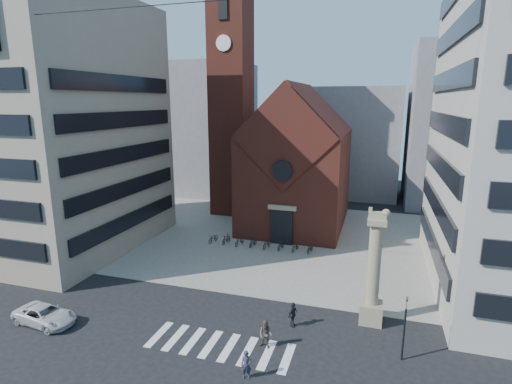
% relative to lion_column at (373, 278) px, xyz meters
% --- Properties ---
extents(ground, '(120.00, 120.00, 0.00)m').
position_rel_lion_column_xyz_m(ground, '(-10.01, -3.00, -3.46)').
color(ground, black).
rests_on(ground, ground).
extents(piazza, '(46.00, 30.00, 0.05)m').
position_rel_lion_column_xyz_m(piazza, '(-10.01, 16.00, -3.43)').
color(piazza, '#9B968D').
rests_on(piazza, ground).
extents(zebra_crossing, '(10.20, 3.20, 0.01)m').
position_rel_lion_column_xyz_m(zebra_crossing, '(-9.46, -6.00, -3.45)').
color(zebra_crossing, white).
rests_on(zebra_crossing, ground).
extents(church, '(12.00, 16.65, 18.00)m').
position_rel_lion_column_xyz_m(church, '(-10.01, 22.04, 4.53)').
color(church, maroon).
rests_on(church, ground).
extents(campanile, '(5.50, 5.50, 31.20)m').
position_rel_lion_column_xyz_m(campanile, '(-20.01, 25.00, 12.28)').
color(campanile, maroon).
rests_on(campanile, ground).
extents(building_left, '(18.00, 20.00, 26.00)m').
position_rel_lion_column_xyz_m(building_left, '(-34.01, 7.00, 9.54)').
color(building_left, gray).
rests_on(building_left, ground).
extents(bg_block_left, '(16.00, 14.00, 22.00)m').
position_rel_lion_column_xyz_m(bg_block_left, '(-30.01, 37.00, 7.54)').
color(bg_block_left, gray).
rests_on(bg_block_left, ground).
extents(bg_block_mid, '(14.00, 12.00, 18.00)m').
position_rel_lion_column_xyz_m(bg_block_mid, '(-4.01, 42.00, 5.54)').
color(bg_block_mid, gray).
rests_on(bg_block_mid, ground).
extents(bg_block_right, '(16.00, 14.00, 24.00)m').
position_rel_lion_column_xyz_m(bg_block_right, '(11.99, 39.00, 8.54)').
color(bg_block_right, gray).
rests_on(bg_block_right, ground).
extents(lion_column, '(1.63, 1.60, 8.68)m').
position_rel_lion_column_xyz_m(lion_column, '(0.00, 0.00, 0.00)').
color(lion_column, gray).
rests_on(lion_column, ground).
extents(traffic_light, '(0.13, 0.16, 4.30)m').
position_rel_lion_column_xyz_m(traffic_light, '(1.99, -4.00, -1.17)').
color(traffic_light, black).
rests_on(traffic_light, ground).
extents(white_car, '(4.94, 2.64, 1.32)m').
position_rel_lion_column_xyz_m(white_car, '(-22.62, -7.19, -2.80)').
color(white_car, silver).
rests_on(white_car, ground).
extents(pedestrian_0, '(0.73, 0.59, 1.74)m').
position_rel_lion_column_xyz_m(pedestrian_0, '(-6.78, -8.46, -2.59)').
color(pedestrian_0, '#2F2D3F').
rests_on(pedestrian_0, ground).
extents(pedestrian_1, '(1.05, 0.88, 1.92)m').
position_rel_lion_column_xyz_m(pedestrian_1, '(-6.51, -5.29, -2.50)').
color(pedestrian_1, '#524941').
rests_on(pedestrian_1, ground).
extents(pedestrian_2, '(0.78, 1.17, 1.85)m').
position_rel_lion_column_xyz_m(pedestrian_2, '(-5.35, -2.24, -2.53)').
color(pedestrian_2, '#212228').
rests_on(pedestrian_2, ground).
extents(scooter_0, '(0.95, 1.95, 0.98)m').
position_rel_lion_column_xyz_m(scooter_0, '(-17.63, 12.13, -2.92)').
color(scooter_0, black).
rests_on(scooter_0, piazza).
extents(scooter_1, '(0.80, 1.87, 1.09)m').
position_rel_lion_column_xyz_m(scooter_1, '(-16.04, 12.13, -2.86)').
color(scooter_1, black).
rests_on(scooter_1, piazza).
extents(scooter_2, '(0.95, 1.95, 0.98)m').
position_rel_lion_column_xyz_m(scooter_2, '(-14.45, 12.13, -2.92)').
color(scooter_2, black).
rests_on(scooter_2, piazza).
extents(scooter_3, '(0.80, 1.87, 1.09)m').
position_rel_lion_column_xyz_m(scooter_3, '(-12.87, 12.13, -2.86)').
color(scooter_3, black).
rests_on(scooter_3, piazza).
extents(scooter_4, '(0.95, 1.95, 0.98)m').
position_rel_lion_column_xyz_m(scooter_4, '(-11.28, 12.13, -2.92)').
color(scooter_4, black).
rests_on(scooter_4, piazza).
extents(scooter_5, '(0.80, 1.87, 1.09)m').
position_rel_lion_column_xyz_m(scooter_5, '(-9.69, 12.13, -2.86)').
color(scooter_5, black).
rests_on(scooter_5, piazza).
extents(scooter_6, '(0.95, 1.95, 0.98)m').
position_rel_lion_column_xyz_m(scooter_6, '(-8.10, 12.13, -2.92)').
color(scooter_6, black).
rests_on(scooter_6, piazza).
extents(scooter_7, '(0.80, 1.87, 1.09)m').
position_rel_lion_column_xyz_m(scooter_7, '(-6.51, 12.13, -2.86)').
color(scooter_7, black).
rests_on(scooter_7, piazza).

